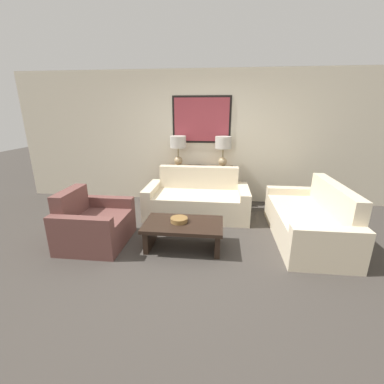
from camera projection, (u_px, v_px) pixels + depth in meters
The scene contains 10 objects.
ground_plane at pixel (188, 254), 3.50m from camera, with size 20.00×20.00×0.00m, color #3D3833.
back_wall at pixel (202, 138), 5.32m from camera, with size 7.79×0.12×2.65m.
console_table at pixel (200, 185), 5.35m from camera, with size 1.34×0.37×0.78m.
table_lamp_left at pixel (178, 146), 5.15m from camera, with size 0.32×0.32×0.61m.
table_lamp_right at pixel (223, 146), 5.06m from camera, with size 0.32×0.32×0.61m.
couch_by_back_wall at pixel (197, 200), 4.75m from camera, with size 1.86×0.90×0.86m.
couch_by_side at pixel (309, 221), 3.87m from camera, with size 0.90×1.86×0.86m.
coffee_table at pixel (183, 230), 3.60m from camera, with size 1.10×0.64×0.38m.
decorative_bowl at pixel (179, 220), 3.59m from camera, with size 0.24×0.24×0.06m.
armchair_near_back_wall at pixel (94, 225), 3.75m from camera, with size 0.87×0.96×0.80m.
Camera 1 is at (0.40, -3.05, 1.88)m, focal length 24.00 mm.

